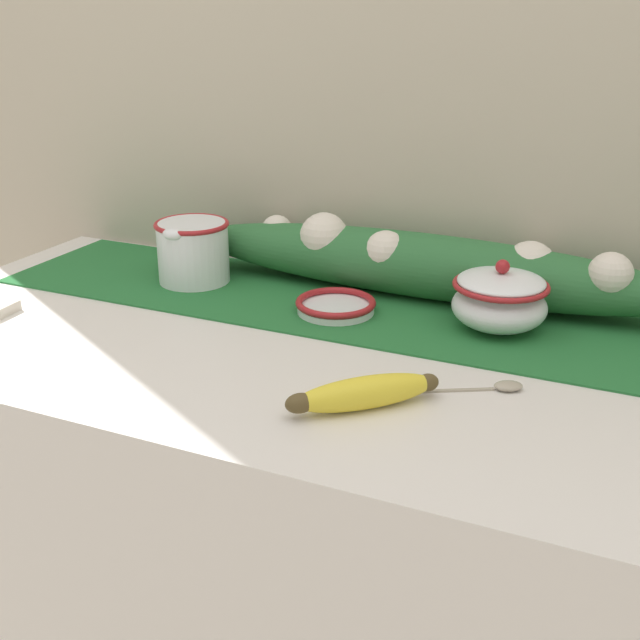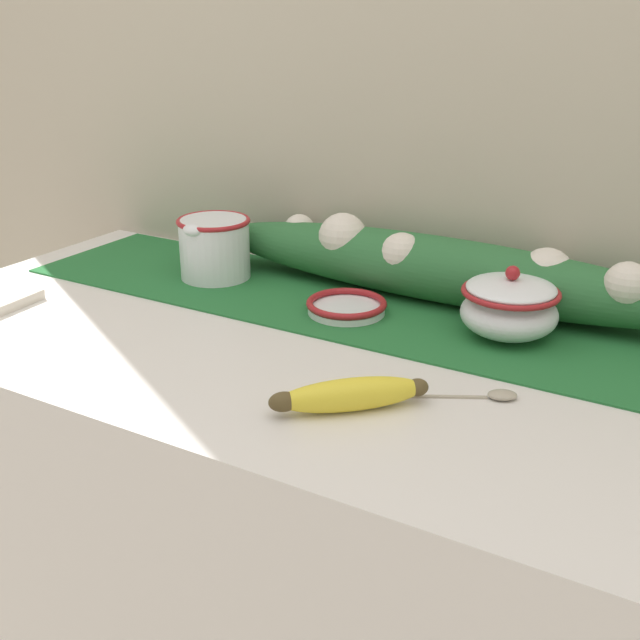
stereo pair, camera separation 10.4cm
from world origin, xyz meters
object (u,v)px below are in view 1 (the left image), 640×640
Objects in this scene: sugar_bowl at (500,299)px; spoon at (495,387)px; banana at (364,393)px; small_dish at (336,306)px; cream_pitcher at (193,249)px.

sugar_bowl is 0.81× the size of spoon.
banana reaches higher than spoon.
small_dish is at bearing -171.46° from sugar_bowl.
cream_pitcher reaches higher than spoon.
small_dish is at bearing 122.69° from spoon.
small_dish reaches higher than spoon.
banana is (0.15, -0.26, 0.01)m from small_dish.
sugar_bowl is 0.31m from banana.
spoon is at bearing -77.95° from sugar_bowl.
spoon is at bearing 40.04° from banana.
sugar_bowl is (0.51, -0.00, -0.01)m from cream_pitcher.
banana is at bearing -106.58° from sugar_bowl.
spoon is (0.04, -0.19, -0.04)m from sugar_bowl.
sugar_bowl reaches higher than banana.
sugar_bowl is at bearing 73.74° from spoon.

